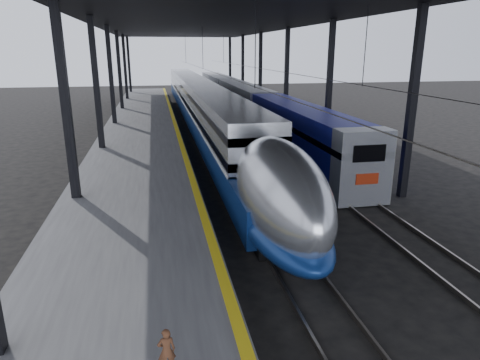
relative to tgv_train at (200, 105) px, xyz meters
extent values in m
plane|color=black|center=(-2.00, -28.40, -1.92)|extent=(160.00, 160.00, 0.00)
cube|color=#4C4C4F|center=(-5.50, -8.40, -1.42)|extent=(6.00, 80.00, 1.00)
cube|color=yellow|center=(-2.70, -8.40, -0.91)|extent=(0.30, 80.00, 0.01)
cube|color=slate|center=(-0.72, -8.40, -1.84)|extent=(0.08, 80.00, 0.16)
cube|color=slate|center=(0.72, -8.40, -1.84)|extent=(0.08, 80.00, 0.16)
cube|color=slate|center=(4.28, -8.40, -1.84)|extent=(0.08, 80.00, 0.16)
cube|color=slate|center=(5.72, -8.40, -1.84)|extent=(0.08, 80.00, 0.16)
cube|color=black|center=(-7.80, -23.40, 2.58)|extent=(0.35, 0.35, 9.00)
cube|color=black|center=(7.60, -23.40, 2.58)|extent=(0.35, 0.35, 9.00)
cube|color=black|center=(-7.80, -13.40, 2.58)|extent=(0.35, 0.35, 9.00)
cube|color=black|center=(7.60, -13.40, 2.58)|extent=(0.35, 0.35, 9.00)
cube|color=black|center=(-7.80, -3.40, 2.58)|extent=(0.35, 0.35, 9.00)
cube|color=black|center=(7.60, -3.40, 2.58)|extent=(0.35, 0.35, 9.00)
cube|color=black|center=(-7.80, 6.60, 2.58)|extent=(0.35, 0.35, 9.00)
cube|color=black|center=(7.60, 6.60, 2.58)|extent=(0.35, 0.35, 9.00)
cube|color=black|center=(-7.80, 16.60, 2.58)|extent=(0.35, 0.35, 9.00)
cube|color=black|center=(7.60, 16.60, 2.58)|extent=(0.35, 0.35, 9.00)
cube|color=black|center=(-7.80, 26.60, 2.58)|extent=(0.35, 0.35, 9.00)
cube|color=black|center=(7.60, 26.60, 2.58)|extent=(0.35, 0.35, 9.00)
cube|color=black|center=(-0.10, -8.40, 7.33)|extent=(18.00, 75.00, 0.45)
cylinder|color=slate|center=(0.00, -8.40, 3.58)|extent=(0.03, 74.00, 0.03)
cylinder|color=slate|center=(5.00, -8.40, 3.58)|extent=(0.03, 74.00, 0.03)
cube|color=silver|center=(0.00, 4.02, 0.28)|extent=(2.76, 57.00, 3.81)
cube|color=navy|center=(0.00, 2.52, -0.92)|extent=(2.84, 62.00, 1.48)
cube|color=silver|center=(0.00, 4.02, -0.15)|extent=(2.86, 57.00, 0.10)
cube|color=black|center=(0.00, 4.02, 1.37)|extent=(2.80, 57.00, 0.40)
cube|color=black|center=(0.00, 4.02, 0.28)|extent=(2.80, 57.00, 0.40)
ellipsoid|color=silver|center=(0.00, -27.48, 0.13)|extent=(2.76, 8.40, 3.81)
ellipsoid|color=navy|center=(0.00, -27.48, -0.96)|extent=(2.84, 8.40, 1.62)
ellipsoid|color=black|center=(0.00, -30.08, 0.90)|extent=(1.43, 2.20, 0.86)
cube|color=black|center=(0.00, -27.48, -1.72)|extent=(2.10, 2.60, 0.40)
cube|color=black|center=(0.00, -5.48, -1.72)|extent=(2.10, 2.60, 0.40)
cube|color=#161A90|center=(5.00, -15.58, -0.09)|extent=(2.56, 18.00, 3.47)
cube|color=#909398|center=(5.00, -23.98, -0.09)|extent=(2.61, 1.20, 3.52)
cube|color=black|center=(5.00, -24.60, 0.69)|extent=(1.55, 0.06, 0.78)
cube|color=#A5260C|center=(5.00, -24.60, -0.50)|extent=(1.10, 0.06, 0.50)
cube|color=#909398|center=(5.00, 3.42, -0.09)|extent=(2.56, 18.00, 3.47)
cube|color=#909398|center=(5.00, 22.42, -0.09)|extent=(2.56, 18.00, 3.47)
cube|color=black|center=(5.00, -21.58, -1.74)|extent=(2.01, 2.40, 0.36)
cube|color=black|center=(5.00, 0.42, -1.74)|extent=(2.01, 2.40, 0.36)
imported|color=#4F2D1A|center=(-4.32, -34.69, -0.44)|extent=(0.37, 0.26, 0.96)
camera|label=1|loc=(-4.27, -41.73, 5.09)|focal=32.00mm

